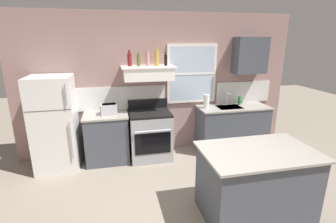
{
  "coord_description": "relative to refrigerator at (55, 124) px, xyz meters",
  "views": [
    {
      "loc": [
        -0.88,
        -2.53,
        2.23
      ],
      "look_at": [
        -0.05,
        1.2,
        1.1
      ],
      "focal_mm": 26.67,
      "sensor_mm": 36.0,
      "label": 1
    }
  ],
  "objects": [
    {
      "name": "ground_plane",
      "position": [
        1.9,
        -1.84,
        -0.82
      ],
      "size": [
        16.0,
        16.0,
        0.0
      ],
      "primitive_type": "plane",
      "color": "gray"
    },
    {
      "name": "back_wall",
      "position": [
        1.93,
        0.39,
        0.54
      ],
      "size": [
        5.4,
        0.11,
        2.7
      ],
      "color": "gray",
      "rests_on": "ground_plane"
    },
    {
      "name": "refrigerator",
      "position": [
        0.0,
        0.0,
        0.0
      ],
      "size": [
        0.7,
        0.72,
        1.63
      ],
      "color": "white",
      "rests_on": "ground_plane"
    },
    {
      "name": "counter_left_of_stove",
      "position": [
        0.85,
        0.06,
        -0.36
      ],
      "size": [
        0.79,
        0.63,
        0.91
      ],
      "color": "#474C56",
      "rests_on": "ground_plane"
    },
    {
      "name": "toaster",
      "position": [
        0.92,
        0.05,
        0.19
      ],
      "size": [
        0.3,
        0.2,
        0.19
      ],
      "color": "silver",
      "rests_on": "counter_left_of_stove"
    },
    {
      "name": "stove_range",
      "position": [
        1.65,
        0.02,
        -0.35
      ],
      "size": [
        0.76,
        0.69,
        1.09
      ],
      "color": "#9EA0A5",
      "rests_on": "ground_plane"
    },
    {
      "name": "range_hood_shelf",
      "position": [
        1.65,
        0.12,
        0.81
      ],
      "size": [
        0.96,
        0.52,
        0.24
      ],
      "color": "white"
    },
    {
      "name": "bottle_red_label_wine",
      "position": [
        1.33,
        0.17,
        1.05
      ],
      "size": [
        0.07,
        0.07,
        0.28
      ],
      "color": "maroon",
      "rests_on": "range_hood_shelf"
    },
    {
      "name": "bottle_olive_oil_square",
      "position": [
        1.49,
        0.14,
        1.03
      ],
      "size": [
        0.06,
        0.06,
        0.25
      ],
      "color": "#4C601E",
      "rests_on": "range_hood_shelf"
    },
    {
      "name": "bottle_rose_pink",
      "position": [
        1.65,
        0.17,
        1.05
      ],
      "size": [
        0.07,
        0.07,
        0.3
      ],
      "color": "#C67F84",
      "rests_on": "range_hood_shelf"
    },
    {
      "name": "bottle_champagne_gold_foil",
      "position": [
        1.81,
        0.15,
        1.07
      ],
      "size": [
        0.08,
        0.08,
        0.33
      ],
      "color": "#B29333",
      "rests_on": "range_hood_shelf"
    },
    {
      "name": "bottle_balsamic_dark",
      "position": [
        1.98,
        0.12,
        1.03
      ],
      "size": [
        0.06,
        0.06,
        0.24
      ],
      "color": "black",
      "rests_on": "range_hood_shelf"
    },
    {
      "name": "counter_right_with_sink",
      "position": [
        3.35,
        0.06,
        -0.36
      ],
      "size": [
        1.43,
        0.63,
        0.91
      ],
      "color": "#474C56",
      "rests_on": "ground_plane"
    },
    {
      "name": "sink_faucet",
      "position": [
        3.25,
        0.16,
        0.27
      ],
      "size": [
        0.03,
        0.17,
        0.28
      ],
      "color": "silver",
      "rests_on": "counter_right_with_sink"
    },
    {
      "name": "paper_towel_roll",
      "position": [
        2.77,
        0.06,
        0.23
      ],
      "size": [
        0.11,
        0.11,
        0.27
      ],
      "primitive_type": "cylinder",
      "color": "white",
      "rests_on": "counter_right_with_sink"
    },
    {
      "name": "dish_soap_bottle",
      "position": [
        3.53,
        0.16,
        0.18
      ],
      "size": [
        0.06,
        0.06,
        0.18
      ],
      "primitive_type": "cylinder",
      "color": "#268C3F",
      "rests_on": "counter_right_with_sink"
    },
    {
      "name": "kitchen_island",
      "position": [
        2.71,
        -1.89,
        -0.36
      ],
      "size": [
        1.4,
        0.9,
        0.91
      ],
      "color": "#474C56",
      "rests_on": "ground_plane"
    },
    {
      "name": "upper_cabinet_right",
      "position": [
        3.7,
        0.2,
        1.08
      ],
      "size": [
        0.64,
        0.32,
        0.7
      ],
      "color": "#474C56"
    }
  ]
}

